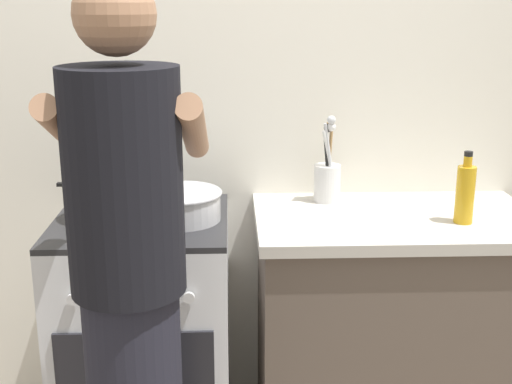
# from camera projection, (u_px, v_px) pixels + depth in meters

# --- Properties ---
(back_wall) EXTENTS (3.20, 0.10, 2.50)m
(back_wall) POSITION_uv_depth(u_px,v_px,m) (291.00, 103.00, 2.61)
(back_wall) COLOR silver
(back_wall) RESTS_ON ground
(countertop) EXTENTS (1.00, 0.60, 0.90)m
(countertop) POSITION_uv_depth(u_px,v_px,m) (390.00, 330.00, 2.50)
(countertop) COLOR brown
(countertop) RESTS_ON ground
(stove_range) EXTENTS (0.60, 0.62, 0.90)m
(stove_range) POSITION_uv_depth(u_px,v_px,m) (147.00, 335.00, 2.47)
(stove_range) COLOR silver
(stove_range) RESTS_ON ground
(pot) EXTENTS (0.28, 0.21, 0.13)m
(pot) POSITION_uv_depth(u_px,v_px,m) (99.00, 201.00, 2.32)
(pot) COLOR #38383D
(pot) RESTS_ON stove_range
(mixing_bowl) EXTENTS (0.29, 0.29, 0.10)m
(mixing_bowl) POSITION_uv_depth(u_px,v_px,m) (180.00, 204.00, 2.32)
(mixing_bowl) COLOR #B7B7BC
(mixing_bowl) RESTS_ON stove_range
(utensil_crock) EXTENTS (0.10, 0.10, 0.33)m
(utensil_crock) POSITION_uv_depth(u_px,v_px,m) (327.00, 177.00, 2.52)
(utensil_crock) COLOR silver
(utensil_crock) RESTS_ON countertop
(oil_bottle) EXTENTS (0.06, 0.06, 0.25)m
(oil_bottle) POSITION_uv_depth(u_px,v_px,m) (465.00, 193.00, 2.28)
(oil_bottle) COLOR gold
(oil_bottle) RESTS_ON countertop
(person) EXTENTS (0.41, 0.50, 1.70)m
(person) POSITION_uv_depth(u_px,v_px,m) (131.00, 302.00, 1.79)
(person) COLOR black
(person) RESTS_ON ground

